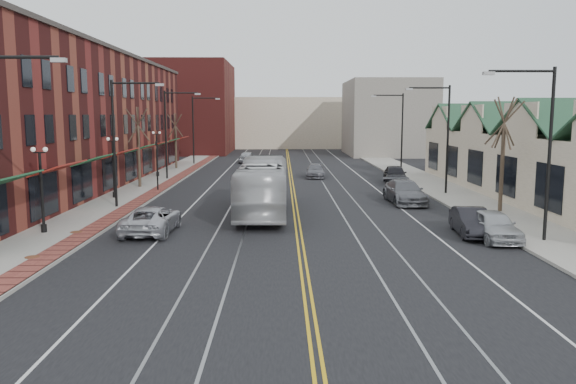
{
  "coord_description": "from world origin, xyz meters",
  "views": [
    {
      "loc": [
        -0.85,
        -19.72,
        6.0
      ],
      "look_at": [
        -0.54,
        9.22,
        2.0
      ],
      "focal_mm": 35.0,
      "sensor_mm": 36.0,
      "label": 1
    }
  ],
  "objects_px": {
    "parked_suv": "(152,220)",
    "parked_car_d": "(395,174)",
    "parked_car_b": "(472,222)",
    "parked_car_a": "(493,225)",
    "transit_bus": "(263,187)",
    "parked_car_c": "(405,192)"
  },
  "relations": [
    {
      "from": "parked_suv",
      "to": "parked_car_c",
      "type": "height_order",
      "value": "parked_car_c"
    },
    {
      "from": "parked_car_a",
      "to": "parked_car_b",
      "type": "distance_m",
      "value": 1.29
    },
    {
      "from": "parked_car_a",
      "to": "parked_car_d",
      "type": "height_order",
      "value": "parked_car_d"
    },
    {
      "from": "parked_car_a",
      "to": "parked_car_b",
      "type": "bearing_deg",
      "value": 121.79
    },
    {
      "from": "parked_car_b",
      "to": "parked_car_d",
      "type": "bearing_deg",
      "value": 93.96
    },
    {
      "from": "parked_suv",
      "to": "parked_car_d",
      "type": "xyz_separation_m",
      "value": [
        16.59,
        20.71,
        0.1
      ]
    },
    {
      "from": "parked_suv",
      "to": "parked_car_d",
      "type": "bearing_deg",
      "value": -127.3
    },
    {
      "from": "parked_car_a",
      "to": "parked_car_d",
      "type": "relative_size",
      "value": 0.92
    },
    {
      "from": "parked_car_a",
      "to": "parked_car_c",
      "type": "bearing_deg",
      "value": 98.76
    },
    {
      "from": "parked_car_a",
      "to": "transit_bus",
      "type": "bearing_deg",
      "value": 146.29
    },
    {
      "from": "transit_bus",
      "to": "parked_car_d",
      "type": "distance_m",
      "value": 18.73
    },
    {
      "from": "transit_bus",
      "to": "parked_car_b",
      "type": "relative_size",
      "value": 2.86
    },
    {
      "from": "parked_car_b",
      "to": "parked_car_d",
      "type": "xyz_separation_m",
      "value": [
        0.47,
        21.45,
        0.11
      ]
    },
    {
      "from": "parked_suv",
      "to": "transit_bus",
      "type": "bearing_deg",
      "value": -132.92
    },
    {
      "from": "parked_car_b",
      "to": "parked_car_d",
      "type": "relative_size",
      "value": 0.89
    },
    {
      "from": "parked_suv",
      "to": "parked_car_b",
      "type": "xyz_separation_m",
      "value": [
        16.12,
        -0.74,
        -0.01
      ]
    },
    {
      "from": "parked_suv",
      "to": "parked_car_b",
      "type": "distance_m",
      "value": 16.13
    },
    {
      "from": "transit_bus",
      "to": "parked_car_d",
      "type": "relative_size",
      "value": 2.56
    },
    {
      "from": "parked_suv",
      "to": "parked_car_a",
      "type": "xyz_separation_m",
      "value": [
        16.8,
        -1.83,
        0.03
      ]
    },
    {
      "from": "parked_car_d",
      "to": "transit_bus",
      "type": "bearing_deg",
      "value": -119.78
    },
    {
      "from": "parked_car_a",
      "to": "parked_suv",
      "type": "bearing_deg",
      "value": 173.52
    },
    {
      "from": "parked_car_a",
      "to": "parked_car_c",
      "type": "height_order",
      "value": "parked_car_c"
    }
  ]
}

